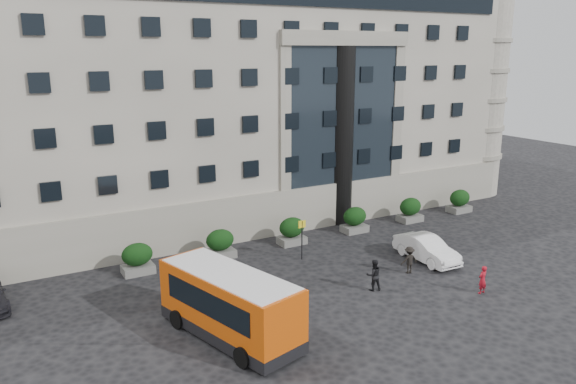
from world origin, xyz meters
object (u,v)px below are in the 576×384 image
at_px(white_taxi, 426,249).
at_px(hedge_a, 137,258).
at_px(hedge_c, 292,231).
at_px(bus_stop_sign, 302,233).
at_px(hedge_b, 220,244).
at_px(hedge_d, 355,219).
at_px(pedestrian_a, 482,280).
at_px(minibus, 230,302).
at_px(pedestrian_b, 374,275).
at_px(hedge_f, 460,201).
at_px(pedestrian_c, 409,260).
at_px(hedge_e, 410,210).

bearing_deg(white_taxi, hedge_a, 158.91).
height_order(hedge_a, hedge_c, same).
bearing_deg(bus_stop_sign, hedge_b, 146.93).
bearing_deg(hedge_c, hedge_d, 0.00).
xyz_separation_m(hedge_c, pedestrian_a, (4.91, -11.91, -0.15)).
distance_m(minibus, pedestrian_b, 8.93).
distance_m(hedge_a, hedge_f, 26.00).
height_order(hedge_b, pedestrian_c, hedge_b).
xyz_separation_m(white_taxi, pedestrian_c, (-2.28, -1.00, 0.04)).
height_order(hedge_d, white_taxi, hedge_d).
bearing_deg(hedge_d, minibus, -145.65).
xyz_separation_m(hedge_b, white_taxi, (10.89, -6.80, -0.15)).
relative_size(white_taxi, pedestrian_a, 3.03).
distance_m(bus_stop_sign, pedestrian_c, 6.66).
xyz_separation_m(hedge_f, pedestrian_b, (-15.50, -8.70, -0.05)).
bearing_deg(pedestrian_a, hedge_c, -72.77).
xyz_separation_m(hedge_a, pedestrian_a, (15.31, -11.91, -0.15)).
bearing_deg(white_taxi, pedestrian_b, -159.43).
relative_size(hedge_e, pedestrian_c, 1.13).
bearing_deg(pedestrian_c, hedge_a, -21.04).
height_order(hedge_c, hedge_d, same).
height_order(pedestrian_a, pedestrian_b, pedestrian_b).
height_order(hedge_f, minibus, minibus).
relative_size(hedge_a, white_taxi, 0.39).
bearing_deg(pedestrian_b, hedge_e, -123.42).
relative_size(hedge_f, white_taxi, 0.39).
bearing_deg(pedestrian_a, hedge_b, -54.85).
bearing_deg(minibus, pedestrian_b, -9.70).
bearing_deg(hedge_b, hedge_e, 0.00).
relative_size(hedge_b, hedge_d, 1.00).
relative_size(hedge_f, pedestrian_a, 1.18).
bearing_deg(white_taxi, hedge_e, 57.13).
xyz_separation_m(hedge_b, pedestrian_a, (10.11, -11.91, -0.15)).
bearing_deg(hedge_c, hedge_b, 180.00).
relative_size(hedge_f, bus_stop_sign, 0.73).
bearing_deg(hedge_e, minibus, -153.54).
distance_m(minibus, white_taxi, 14.73).
height_order(white_taxi, pedestrian_b, pedestrian_b).
relative_size(hedge_d, hedge_e, 1.00).
relative_size(hedge_a, hedge_d, 1.00).
xyz_separation_m(minibus, pedestrian_c, (12.16, 1.74, -0.89)).
distance_m(hedge_f, pedestrian_a, 16.00).
xyz_separation_m(hedge_b, hedge_f, (20.80, 0.00, 0.00)).
bearing_deg(hedge_e, hedge_f, 0.00).
bearing_deg(white_taxi, hedge_c, 131.75).
bearing_deg(hedge_e, bus_stop_sign, -166.08).
bearing_deg(minibus, hedge_e, 11.39).
distance_m(hedge_e, bus_stop_sign, 11.67).
bearing_deg(hedge_b, hedge_c, 0.00).
bearing_deg(hedge_d, hedge_f, 0.00).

